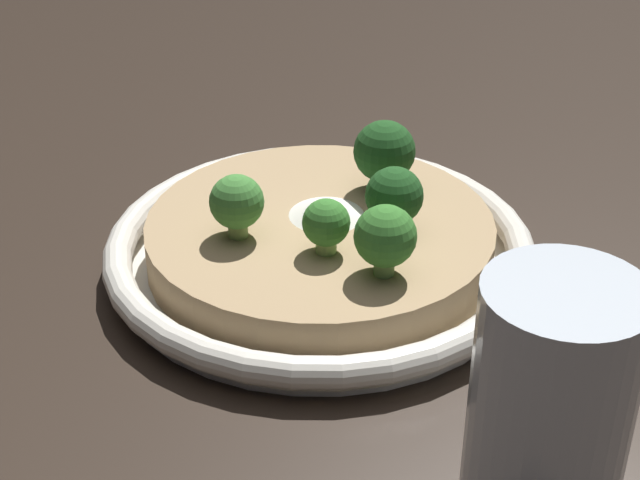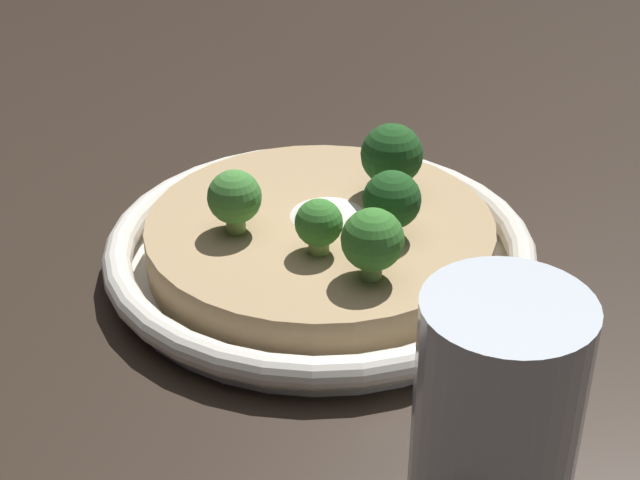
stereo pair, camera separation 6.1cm
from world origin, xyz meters
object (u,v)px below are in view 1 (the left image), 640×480
object	(u,v)px
broccoli_front_right	(394,197)
broccoli_front_left	(385,237)
drinking_glass	(550,410)
risotto_bowl	(320,246)
broccoli_left	(326,224)
broccoli_back_left	(237,203)
broccoli_right	(384,152)

from	to	relation	value
broccoli_front_right	broccoli_front_left	xyz separation A→B (m)	(-0.05, -0.02, 0.00)
broccoli_front_right	drinking_glass	xyz separation A→B (m)	(-0.15, -0.14, 0.00)
risotto_bowl	broccoli_left	distance (m)	0.05
broccoli_front_right	broccoli_back_left	world-z (taller)	broccoli_front_right
broccoli_back_left	drinking_glass	world-z (taller)	drinking_glass
broccoli_right	drinking_glass	distance (m)	0.25
broccoli_left	broccoli_back_left	world-z (taller)	broccoli_back_left
broccoli_front_left	broccoli_back_left	distance (m)	0.10
broccoli_front_left	drinking_glass	size ratio (longest dim) A/B	0.35
broccoli_right	broccoli_left	distance (m)	0.09
risotto_bowl	broccoli_left	world-z (taller)	broccoli_left
risotto_bowl	broccoli_right	size ratio (longest dim) A/B	5.62
drinking_glass	broccoli_front_left	bearing A→B (deg)	51.38
broccoli_front_right	drinking_glass	size ratio (longest dim) A/B	0.34
broccoli_left	broccoli_back_left	size ratio (longest dim) A/B	0.85
broccoli_right	broccoli_front_left	distance (m)	0.10
broccoli_right	broccoli_front_right	xyz separation A→B (m)	(-0.05, -0.03, -0.00)
broccoli_left	broccoli_front_left	size ratio (longest dim) A/B	0.79
broccoli_right	broccoli_left	world-z (taller)	broccoli_right
broccoli_front_right	broccoli_left	size ratio (longest dim) A/B	1.25
broccoli_front_left	broccoli_back_left	world-z (taller)	broccoli_front_left
broccoli_left	risotto_bowl	bearing A→B (deg)	34.37
broccoli_right	broccoli_front_right	size ratio (longest dim) A/B	1.14
risotto_bowl	broccoli_front_right	xyz separation A→B (m)	(0.01, -0.05, 0.04)
risotto_bowl	broccoli_left	bearing A→B (deg)	-145.63
risotto_bowl	broccoli_front_left	world-z (taller)	broccoli_front_left
risotto_bowl	broccoli_right	world-z (taller)	broccoli_right
risotto_bowl	broccoli_back_left	distance (m)	0.07
risotto_bowl	broccoli_back_left	size ratio (longest dim) A/B	6.79
broccoli_back_left	broccoli_front_left	bearing A→B (deg)	-87.45
risotto_bowl	broccoli_left	xyz separation A→B (m)	(-0.03, -0.02, 0.04)
risotto_bowl	broccoli_back_left	world-z (taller)	broccoli_back_left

